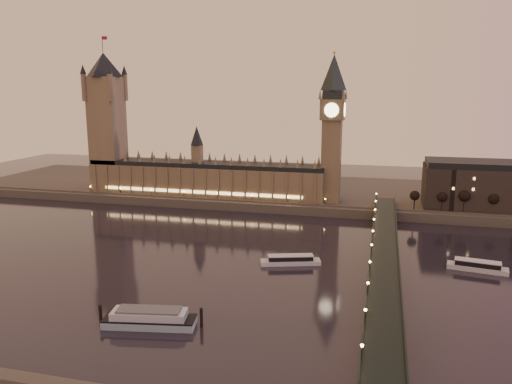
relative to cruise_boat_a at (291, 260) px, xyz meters
The scene contains 13 objects.
ground 47.60m from the cruise_boat_a, behind, with size 700.00×700.00×0.00m, color black.
far_embankment 163.32m from the cruise_boat_a, 96.15° to the left, with size 560.00×130.00×6.00m, color #423D35.
palace_of_westminster 148.57m from the cruise_boat_a, 126.51° to the left, with size 180.00×26.62×52.00m.
victoria_tower 214.77m from the cruise_boat_a, 144.75° to the left, with size 31.68×31.68×118.00m.
big_ben 133.73m from the cruise_boat_a, 86.86° to the left, with size 17.68×17.68×104.00m.
westminster_bridge 44.34m from the cruise_boat_a, ahead, with size 13.20×260.00×15.30m.
bare_tree_0 124.61m from the cruise_boat_a, 59.21° to the left, with size 6.51×6.51×13.23m.
bare_tree_1 133.35m from the cruise_boat_a, 53.33° to the left, with size 6.51×6.51×13.23m.
bare_tree_2 143.30m from the cruise_boat_a, 48.23° to the left, with size 6.51×6.51×13.23m.
bare_tree_3 154.24m from the cruise_boat_a, 43.83° to the left, with size 6.51×6.51×13.23m.
cruise_boat_a is the anchor object (origin of this frame).
cruise_boat_b 88.66m from the cruise_boat_a, ahead, with size 27.75×11.10×4.99m.
moored_barge 86.12m from the cruise_boat_a, 115.97° to the right, with size 38.04×15.10×7.08m.
Camera 1 is at (89.06, -227.87, 84.24)m, focal length 35.00 mm.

